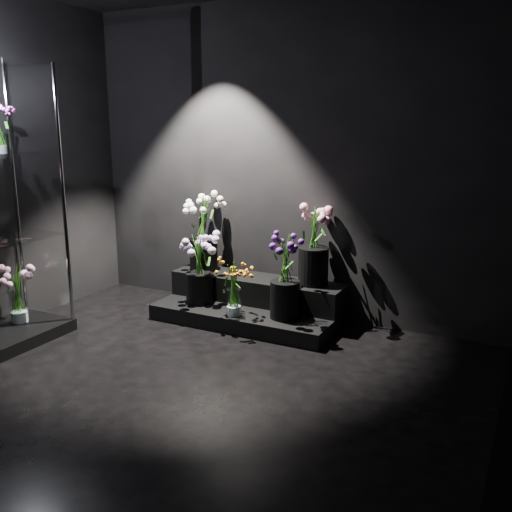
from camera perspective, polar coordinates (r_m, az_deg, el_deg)
The scene contains 9 objects.
floor at distance 3.86m, azimuth -10.09°, elevation -14.06°, with size 4.00×4.00×0.00m, color black.
wall_back at distance 5.16m, azimuth 2.91°, elevation 9.37°, with size 4.00×4.00×0.00m, color black.
display_riser at distance 5.19m, azimuth -0.42°, elevation -4.68°, with size 1.64×0.73×0.36m.
bouquet_orange_bells at distance 4.84m, azimuth -2.26°, elevation -3.08°, with size 0.35×0.35×0.49m.
bouquet_lilac at distance 5.17m, azimuth -5.73°, elevation -0.90°, with size 0.45×0.45×0.63m.
bouquet_purple at distance 4.74m, azimuth 2.94°, elevation -1.76°, with size 0.36×0.36×0.71m.
bouquet_cream_roses at distance 5.40m, azimuth -5.32°, elevation 2.80°, with size 0.44×0.44×0.73m.
bouquet_pink_roses at distance 4.94m, azimuth 5.80°, elevation 1.39°, with size 0.42×0.42×0.68m.
bouquet_case_base_pink at distance 5.17m, azimuth -22.78°, elevation -3.31°, with size 0.41×0.41×0.50m.
Camera 1 is at (2.12, -2.69, 1.78)m, focal length 40.00 mm.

